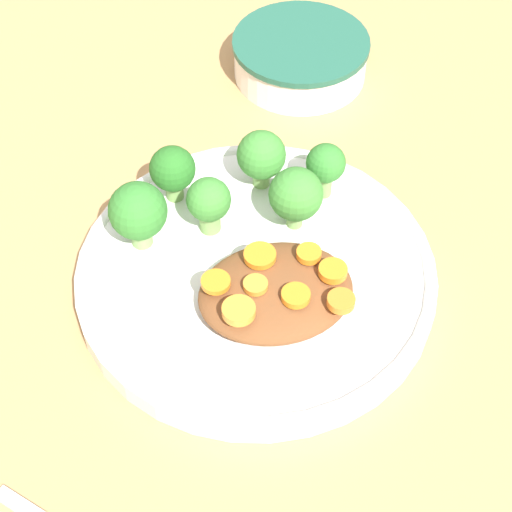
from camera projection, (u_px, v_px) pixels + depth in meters
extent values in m
plane|color=tan|center=(256.00, 284.00, 0.68)|extent=(4.00, 4.00, 0.00)
cylinder|color=white|center=(256.00, 276.00, 0.67)|extent=(0.28, 0.28, 0.02)
torus|color=white|center=(256.00, 268.00, 0.66)|extent=(0.28, 0.28, 0.01)
cylinder|color=white|center=(300.00, 57.00, 0.84)|extent=(0.13, 0.13, 0.04)
cylinder|color=#235B47|center=(301.00, 43.00, 0.82)|extent=(0.13, 0.13, 0.01)
cylinder|color=white|center=(301.00, 49.00, 0.83)|extent=(0.11, 0.11, 0.01)
ellipsoid|color=brown|center=(276.00, 292.00, 0.63)|extent=(0.12, 0.09, 0.03)
cylinder|color=#759E51|center=(174.00, 187.00, 0.71)|extent=(0.01, 0.01, 0.02)
sphere|color=#286B23|center=(172.00, 169.00, 0.69)|extent=(0.04, 0.04, 0.04)
cylinder|color=#759E51|center=(295.00, 214.00, 0.69)|extent=(0.01, 0.01, 0.02)
sphere|color=#3D8433|center=(296.00, 194.00, 0.67)|extent=(0.04, 0.04, 0.04)
cylinder|color=#7FA85B|center=(261.00, 174.00, 0.72)|extent=(0.01, 0.01, 0.02)
sphere|color=#3D8433|center=(261.00, 155.00, 0.70)|extent=(0.04, 0.04, 0.04)
cylinder|color=#7FA85B|center=(141.00, 232.00, 0.67)|extent=(0.02, 0.02, 0.02)
sphere|color=#337A2D|center=(138.00, 211.00, 0.65)|extent=(0.05, 0.05, 0.05)
cylinder|color=#759E51|center=(324.00, 182.00, 0.71)|extent=(0.01, 0.01, 0.03)
sphere|color=#337A2D|center=(326.00, 163.00, 0.69)|extent=(0.03, 0.03, 0.03)
cylinder|color=#759E51|center=(210.00, 218.00, 0.68)|extent=(0.02, 0.02, 0.02)
sphere|color=#3D8433|center=(209.00, 200.00, 0.67)|extent=(0.04, 0.04, 0.04)
cylinder|color=orange|center=(309.00, 254.00, 0.64)|extent=(0.02, 0.02, 0.01)
cylinder|color=orange|center=(254.00, 257.00, 0.64)|extent=(0.02, 0.02, 0.01)
cylinder|color=orange|center=(256.00, 285.00, 0.62)|extent=(0.02, 0.02, 0.00)
cylinder|color=orange|center=(239.00, 311.00, 0.60)|extent=(0.02, 0.02, 0.01)
cylinder|color=orange|center=(216.00, 282.00, 0.62)|extent=(0.02, 0.02, 0.00)
cylinder|color=orange|center=(296.00, 296.00, 0.61)|extent=(0.02, 0.02, 0.01)
cylinder|color=orange|center=(341.00, 301.00, 0.61)|extent=(0.02, 0.02, 0.01)
cylinder|color=orange|center=(333.00, 271.00, 0.63)|extent=(0.02, 0.02, 0.01)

